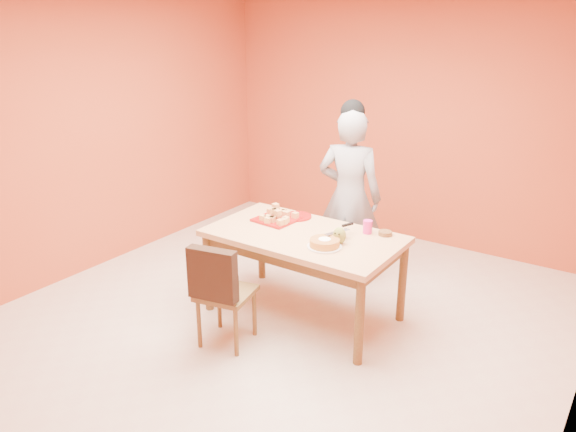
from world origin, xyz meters
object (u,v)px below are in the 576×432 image
Objects in this scene: person at (349,197)px; red_dinner_plate at (297,216)px; egg_ornament at (339,235)px; pastry_platter at (277,219)px; dining_chair at (224,291)px; checker_tin at (385,233)px; magenta_glass at (368,227)px; sponge_cake at (325,243)px; dining_table at (304,244)px.

person reaches higher than red_dinner_plate.
person is 0.97m from egg_ornament.
pastry_platter is 0.74m from egg_ornament.
person reaches higher than egg_ornament.
dining_chair is 1.40m from checker_tin.
pastry_platter is 0.83m from magenta_glass.
egg_ornament is at bearing 67.01° from sponge_cake.
dining_chair is 2.58× the size of pastry_platter.
magenta_glass is at bearing -164.04° from checker_tin.
pastry_platter is at bearing -167.24° from checker_tin.
dining_chair is at bearing -134.90° from sponge_cake.
dining_table is 14.38× the size of magenta_glass.
dining_table is 0.41m from pastry_platter.
person is 0.61m from red_dinner_plate.
dining_chair reaches higher than pastry_platter.
dining_chair is 0.52× the size of person.
dining_table is at bearing 178.67° from egg_ornament.
red_dinner_plate is (0.00, 1.02, 0.31)m from dining_chair.
checker_tin is at bearing 3.02° from red_dinner_plate.
checker_tin is (0.28, 0.50, -0.02)m from sponge_cake.
sponge_cake is at bearing -106.75° from magenta_glass.
pastry_platter is 3.00× the size of checker_tin.
red_dinner_plate is 1.91× the size of egg_ornament.
pastry_platter is 0.97m from checker_tin.
pastry_platter is at bearing 85.05° from dining_chair.
red_dinner_plate is at bearing 131.39° from dining_table.
checker_tin is (0.57, 0.35, 0.11)m from dining_table.
egg_ornament is (0.62, -0.33, 0.06)m from red_dinner_plate.
pastry_platter is 0.73m from sponge_cake.
sponge_cake is 0.58m from checker_tin.
person is at bearing 130.41° from magenta_glass.
red_dinner_plate is 0.70m from magenta_glass.
checker_tin is (0.95, 0.21, 0.01)m from pastry_platter.
egg_ornament is 0.34m from magenta_glass.
pastry_platter is (-0.10, 0.85, 0.32)m from dining_chair.
magenta_glass is at bearing 12.18° from pastry_platter.
egg_ornament is at bearing -104.10° from magenta_glass.
dining_chair reaches higher than magenta_glass.
egg_ornament is at bearing -12.20° from pastry_platter.
dining_chair is 0.92m from pastry_platter.
sponge_cake reaches higher than red_dinner_plate.
dining_chair is 7.73× the size of checker_tin.
red_dinner_plate is 0.84m from checker_tin.
checker_tin is at bearing 60.79° from egg_ornament.
egg_ornament reaches higher than dining_table.
dining_chair is at bearing 69.18° from person.
red_dinner_plate is 0.73m from sponge_cake.
person is (-0.04, 0.86, 0.18)m from dining_table.
checker_tin reaches higher than dining_table.
red_dinner_plate is at bearing 154.26° from egg_ornament.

